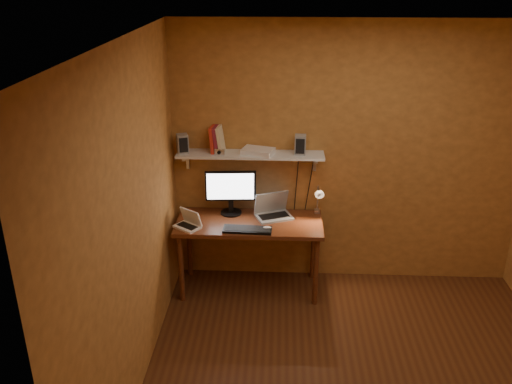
# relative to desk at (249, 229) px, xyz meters

# --- Properties ---
(room) EXTENTS (3.44, 3.24, 2.64)m
(room) POSITION_rel_desk_xyz_m (0.94, -1.28, 0.64)
(room) COLOR #552E16
(room) RESTS_ON ground
(desk) EXTENTS (1.40, 0.60, 0.75)m
(desk) POSITION_rel_desk_xyz_m (0.00, 0.00, 0.00)
(desk) COLOR brown
(desk) RESTS_ON ground
(wall_shelf) EXTENTS (1.40, 0.25, 0.21)m
(wall_shelf) POSITION_rel_desk_xyz_m (0.00, 0.19, 0.69)
(wall_shelf) COLOR silver
(wall_shelf) RESTS_ON room
(monitor) EXTENTS (0.49, 0.22, 0.44)m
(monitor) POSITION_rel_desk_xyz_m (-0.19, 0.18, 0.34)
(monitor) COLOR black
(monitor) RESTS_ON desk
(laptop) EXTENTS (0.40, 0.35, 0.25)m
(laptop) POSITION_rel_desk_xyz_m (0.22, 0.13, 0.15)
(laptop) COLOR gray
(laptop) RESTS_ON desk
(netbook) EXTENTS (0.29, 0.27, 0.18)m
(netbook) POSITION_rel_desk_xyz_m (-0.56, -0.14, 0.14)
(netbook) COLOR white
(netbook) RESTS_ON desk
(keyboard) EXTENTS (0.46, 0.17, 0.02)m
(keyboard) POSITION_rel_desk_xyz_m (-0.01, -0.20, 0.10)
(keyboard) COLOR black
(keyboard) RESTS_ON desk
(mouse) EXTENTS (0.10, 0.06, 0.03)m
(mouse) POSITION_rel_desk_xyz_m (0.17, -0.17, 0.10)
(mouse) COLOR white
(mouse) RESTS_ON desk
(desk_lamp) EXTENTS (0.09, 0.23, 0.38)m
(desk_lamp) POSITION_rel_desk_xyz_m (0.66, 0.13, 0.29)
(desk_lamp) COLOR silver
(desk_lamp) RESTS_ON desk
(speaker_left) EXTENTS (0.13, 0.13, 0.18)m
(speaker_left) POSITION_rel_desk_xyz_m (-0.64, 0.18, 0.80)
(speaker_left) COLOR gray
(speaker_left) RESTS_ON wall_shelf
(speaker_right) EXTENTS (0.11, 0.11, 0.18)m
(speaker_right) POSITION_rel_desk_xyz_m (0.47, 0.20, 0.80)
(speaker_right) COLOR gray
(speaker_right) RESTS_ON wall_shelf
(books) EXTENTS (0.14, 0.17, 0.25)m
(books) POSITION_rel_desk_xyz_m (-0.32, 0.22, 0.83)
(books) COLOR red
(books) RESTS_ON wall_shelf
(shelf_camera) EXTENTS (0.10, 0.06, 0.06)m
(shelf_camera) POSITION_rel_desk_xyz_m (-0.28, 0.14, 0.74)
(shelf_camera) COLOR silver
(shelf_camera) RESTS_ON wall_shelf
(router) EXTENTS (0.33, 0.27, 0.05)m
(router) POSITION_rel_desk_xyz_m (0.07, 0.19, 0.73)
(router) COLOR white
(router) RESTS_ON wall_shelf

